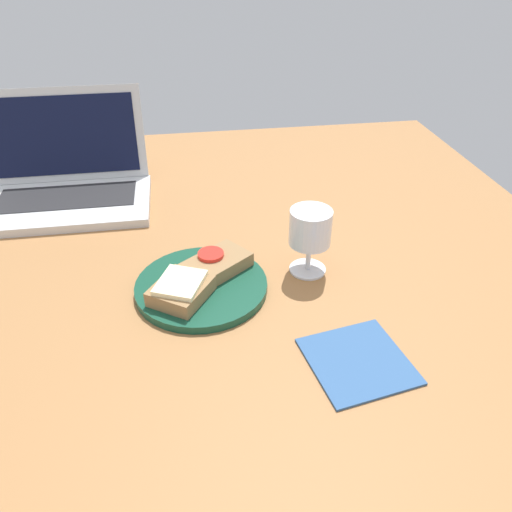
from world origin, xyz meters
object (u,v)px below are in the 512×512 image
(sandwich_with_cheese, at_px, (181,289))
(wine_glass, at_px, (310,231))
(laptop, at_px, (66,182))
(plate, at_px, (201,286))
(napkin, at_px, (358,361))
(sandwich_with_tomato, at_px, (218,264))

(sandwich_with_cheese, relative_size, wine_glass, 0.99)
(sandwich_with_cheese, height_order, laptop, laptop)
(plate, bearing_deg, napkin, -44.18)
(sandwich_with_tomato, xyz_separation_m, sandwich_with_cheese, (-0.07, -0.07, 0.00))
(sandwich_with_cheese, bearing_deg, sandwich_with_tomato, 44.94)
(plate, bearing_deg, laptop, 125.88)
(plate, bearing_deg, sandwich_with_tomato, 45.58)
(sandwich_with_cheese, height_order, napkin, sandwich_with_cheese)
(sandwich_with_cheese, relative_size, napkin, 0.87)
(napkin, bearing_deg, wine_glass, 94.15)
(wine_glass, bearing_deg, sandwich_with_cheese, -164.91)
(sandwich_with_tomato, bearing_deg, napkin, -53.34)
(sandwich_with_tomato, height_order, napkin, sandwich_with_tomato)
(laptop, bearing_deg, sandwich_with_cheese, -59.78)
(sandwich_with_cheese, xyz_separation_m, laptop, (-0.24, 0.41, 0.01))
(sandwich_with_cheese, distance_m, wine_glass, 0.24)
(wine_glass, relative_size, laptop, 0.34)
(plate, xyz_separation_m, sandwich_with_tomato, (0.03, 0.03, 0.02))
(plate, height_order, sandwich_with_tomato, sandwich_with_tomato)
(sandwich_with_cheese, bearing_deg, plate, 44.30)
(plate, height_order, napkin, plate)
(laptop, bearing_deg, sandwich_with_tomato, -48.32)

